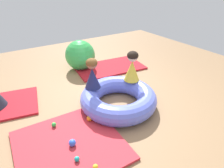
{
  "coord_description": "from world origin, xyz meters",
  "views": [
    {
      "loc": [
        -1.46,
        -2.27,
        1.95
      ],
      "look_at": [
        0.09,
        0.15,
        0.34
      ],
      "focal_mm": 30.7,
      "sensor_mm": 36.0,
      "label": 1
    }
  ],
  "objects_px": {
    "exercise_ball_large": "(80,55)",
    "play_ball_red": "(129,57)",
    "child_in_navy": "(92,74)",
    "child_in_yellow": "(132,66)",
    "play_ball_blue": "(72,143)",
    "play_ball_orange": "(90,118)",
    "inflatable_cushion": "(118,98)",
    "play_ball_green": "(54,125)",
    "play_ball_yellow": "(95,167)",
    "play_ball_teal": "(77,159)"
  },
  "relations": [
    {
      "from": "play_ball_green",
      "to": "play_ball_yellow",
      "type": "distance_m",
      "value": 0.97
    },
    {
      "from": "child_in_navy",
      "to": "exercise_ball_large",
      "type": "relative_size",
      "value": 0.74
    },
    {
      "from": "child_in_yellow",
      "to": "play_ball_green",
      "type": "bearing_deg",
      "value": -126.05
    },
    {
      "from": "exercise_ball_large",
      "to": "play_ball_teal",
      "type": "bearing_deg",
      "value": -115.62
    },
    {
      "from": "play_ball_green",
      "to": "child_in_yellow",
      "type": "bearing_deg",
      "value": 5.23
    },
    {
      "from": "child_in_navy",
      "to": "play_ball_orange",
      "type": "bearing_deg",
      "value": -102.83
    },
    {
      "from": "play_ball_green",
      "to": "play_ball_blue",
      "type": "distance_m",
      "value": 0.49
    },
    {
      "from": "play_ball_orange",
      "to": "play_ball_blue",
      "type": "relative_size",
      "value": 0.93
    },
    {
      "from": "exercise_ball_large",
      "to": "play_ball_red",
      "type": "bearing_deg",
      "value": -7.88
    },
    {
      "from": "child_in_yellow",
      "to": "play_ball_blue",
      "type": "distance_m",
      "value": 1.64
    },
    {
      "from": "child_in_yellow",
      "to": "inflatable_cushion",
      "type": "bearing_deg",
      "value": -107.64
    },
    {
      "from": "play_ball_orange",
      "to": "inflatable_cushion",
      "type": "bearing_deg",
      "value": 11.32
    },
    {
      "from": "play_ball_yellow",
      "to": "play_ball_red",
      "type": "bearing_deg",
      "value": 46.43
    },
    {
      "from": "child_in_yellow",
      "to": "exercise_ball_large",
      "type": "bearing_deg",
      "value": 149.08
    },
    {
      "from": "play_ball_yellow",
      "to": "exercise_ball_large",
      "type": "xyz_separation_m",
      "value": [
        1.05,
        2.68,
        0.28
      ]
    },
    {
      "from": "inflatable_cushion",
      "to": "child_in_yellow",
      "type": "distance_m",
      "value": 0.61
    },
    {
      "from": "child_in_yellow",
      "to": "play_ball_teal",
      "type": "xyz_separation_m",
      "value": [
        -1.47,
        -0.88,
        -0.51
      ]
    },
    {
      "from": "play_ball_teal",
      "to": "child_in_navy",
      "type": "bearing_deg",
      "value": 53.19
    },
    {
      "from": "play_ball_green",
      "to": "play_ball_yellow",
      "type": "relative_size",
      "value": 1.11
    },
    {
      "from": "child_in_navy",
      "to": "play_ball_yellow",
      "type": "bearing_deg",
      "value": -95.29
    },
    {
      "from": "child_in_yellow",
      "to": "play_ball_red",
      "type": "height_order",
      "value": "child_in_yellow"
    },
    {
      "from": "play_ball_teal",
      "to": "exercise_ball_large",
      "type": "xyz_separation_m",
      "value": [
        1.18,
        2.47,
        0.28
      ]
    },
    {
      "from": "child_in_navy",
      "to": "play_ball_teal",
      "type": "bearing_deg",
      "value": -105.06
    },
    {
      "from": "play_ball_teal",
      "to": "play_ball_orange",
      "type": "height_order",
      "value": "play_ball_orange"
    },
    {
      "from": "child_in_navy",
      "to": "play_ball_blue",
      "type": "distance_m",
      "value": 1.15
    },
    {
      "from": "child_in_yellow",
      "to": "exercise_ball_large",
      "type": "height_order",
      "value": "child_in_yellow"
    },
    {
      "from": "play_ball_green",
      "to": "play_ball_orange",
      "type": "bearing_deg",
      "value": -17.92
    },
    {
      "from": "play_ball_teal",
      "to": "play_ball_green",
      "type": "xyz_separation_m",
      "value": [
        -0.04,
        0.74,
        0.0
      ]
    },
    {
      "from": "play_ball_blue",
      "to": "exercise_ball_large",
      "type": "xyz_separation_m",
      "value": [
        1.14,
        2.22,
        0.26
      ]
    },
    {
      "from": "play_ball_green",
      "to": "play_ball_red",
      "type": "height_order",
      "value": "play_ball_red"
    },
    {
      "from": "child_in_yellow",
      "to": "play_ball_yellow",
      "type": "distance_m",
      "value": 1.8
    },
    {
      "from": "play_ball_yellow",
      "to": "child_in_yellow",
      "type": "bearing_deg",
      "value": 39.09
    },
    {
      "from": "play_ball_yellow",
      "to": "child_in_navy",
      "type": "bearing_deg",
      "value": 62.96
    },
    {
      "from": "play_ball_red",
      "to": "play_ball_yellow",
      "type": "bearing_deg",
      "value": -133.57
    },
    {
      "from": "inflatable_cushion",
      "to": "play_ball_yellow",
      "type": "relative_size",
      "value": 21.1
    },
    {
      "from": "play_ball_orange",
      "to": "play_ball_yellow",
      "type": "xyz_separation_m",
      "value": [
        -0.32,
        -0.79,
        -0.01
      ]
    },
    {
      "from": "play_ball_teal",
      "to": "play_ball_green",
      "type": "bearing_deg",
      "value": 93.1
    },
    {
      "from": "play_ball_teal",
      "to": "child_in_yellow",
      "type": "bearing_deg",
      "value": 30.75
    },
    {
      "from": "child_in_navy",
      "to": "exercise_ball_large",
      "type": "distance_m",
      "value": 1.53
    },
    {
      "from": "child_in_yellow",
      "to": "play_ball_green",
      "type": "relative_size",
      "value": 7.98
    },
    {
      "from": "play_ball_yellow",
      "to": "exercise_ball_large",
      "type": "relative_size",
      "value": 0.09
    },
    {
      "from": "play_ball_blue",
      "to": "play_ball_red",
      "type": "bearing_deg",
      "value": 39.54
    },
    {
      "from": "play_ball_blue",
      "to": "play_ball_green",
      "type": "bearing_deg",
      "value": 100.25
    },
    {
      "from": "play_ball_red",
      "to": "exercise_ball_large",
      "type": "bearing_deg",
      "value": 172.12
    },
    {
      "from": "child_in_yellow",
      "to": "exercise_ball_large",
      "type": "distance_m",
      "value": 1.63
    },
    {
      "from": "inflatable_cushion",
      "to": "play_ball_green",
      "type": "relative_size",
      "value": 18.95
    },
    {
      "from": "inflatable_cushion",
      "to": "play_ball_red",
      "type": "xyz_separation_m",
      "value": [
        1.44,
        1.58,
        -0.07
      ]
    },
    {
      "from": "play_ball_yellow",
      "to": "play_ball_blue",
      "type": "bearing_deg",
      "value": 100.56
    },
    {
      "from": "inflatable_cushion",
      "to": "play_ball_blue",
      "type": "xyz_separation_m",
      "value": [
        -1.02,
        -0.45,
        -0.07
      ]
    },
    {
      "from": "child_in_navy",
      "to": "play_ball_green",
      "type": "height_order",
      "value": "child_in_navy"
    }
  ]
}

